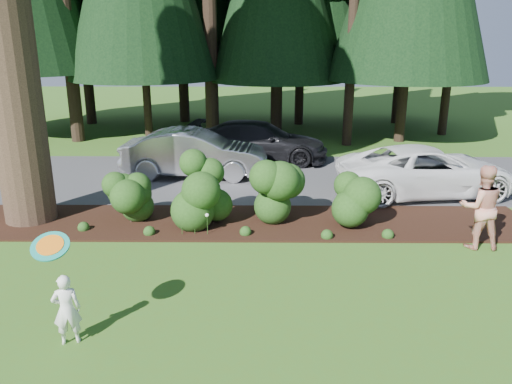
% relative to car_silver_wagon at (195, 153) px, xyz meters
% --- Properties ---
extents(ground, '(80.00, 80.00, 0.00)m').
position_rel_car_silver_wagon_xyz_m(ground, '(0.93, -7.60, -0.81)').
color(ground, '#3E631C').
rests_on(ground, ground).
extents(mulch_bed, '(16.00, 2.50, 0.05)m').
position_rel_car_silver_wagon_xyz_m(mulch_bed, '(0.93, -4.35, -0.79)').
color(mulch_bed, black).
rests_on(mulch_bed, ground).
extents(driveway, '(22.00, 6.00, 0.03)m').
position_rel_car_silver_wagon_xyz_m(driveway, '(0.93, -0.10, -0.80)').
color(driveway, '#38383A').
rests_on(driveway, ground).
extents(shrub_row, '(6.53, 1.60, 1.61)m').
position_rel_car_silver_wagon_xyz_m(shrub_row, '(1.70, -4.46, -0.00)').
color(shrub_row, '#1F4114').
rests_on(shrub_row, ground).
extents(lily_cluster, '(0.69, 0.09, 0.57)m').
position_rel_car_silver_wagon_xyz_m(lily_cluster, '(0.63, -5.20, -0.32)').
color(lily_cluster, '#1F4114').
rests_on(lily_cluster, ground).
extents(car_silver_wagon, '(4.82, 1.90, 1.56)m').
position_rel_car_silver_wagon_xyz_m(car_silver_wagon, '(0.00, 0.00, 0.00)').
color(car_silver_wagon, '#AEAEB3').
rests_on(car_silver_wagon, driveway).
extents(car_white_suv, '(5.43, 3.03, 1.43)m').
position_rel_car_silver_wagon_xyz_m(car_white_suv, '(7.07, -1.94, -0.06)').
color(car_white_suv, white).
rests_on(car_white_suv, driveway).
extents(car_dark_suv, '(5.32, 2.68, 1.48)m').
position_rel_car_silver_wagon_xyz_m(car_dark_suv, '(2.11, 2.20, -0.04)').
color(car_dark_suv, black).
rests_on(car_dark_suv, driveway).
extents(child, '(0.48, 0.38, 1.14)m').
position_rel_car_silver_wagon_xyz_m(child, '(-0.74, -9.51, -0.24)').
color(child, white).
rests_on(child, ground).
extents(adult, '(0.96, 0.78, 1.89)m').
position_rel_car_silver_wagon_xyz_m(adult, '(6.99, -5.80, 0.13)').
color(adult, red).
rests_on(adult, ground).
extents(frisbee, '(0.55, 0.49, 0.30)m').
position_rel_car_silver_wagon_xyz_m(frisbee, '(-0.81, -9.63, 0.84)').
color(frisbee, teal).
rests_on(frisbee, ground).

